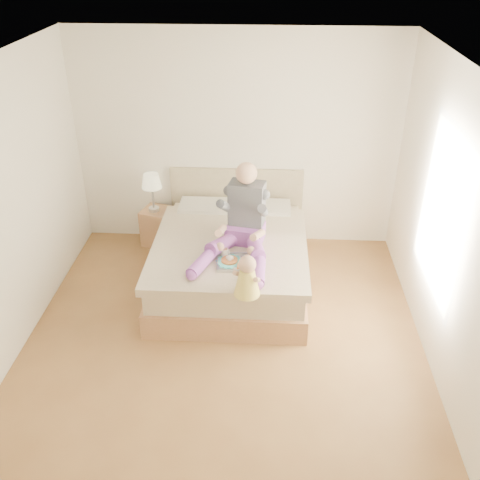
# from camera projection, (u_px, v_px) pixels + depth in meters

# --- Properties ---
(room) EXTENTS (4.02, 4.22, 2.71)m
(room) POSITION_uv_depth(u_px,v_px,m) (230.00, 207.00, 4.68)
(room) COLOR brown
(room) RESTS_ON ground
(bed) EXTENTS (1.70, 2.18, 1.00)m
(bed) POSITION_uv_depth(u_px,v_px,m) (231.00, 257.00, 6.21)
(bed) COLOR #946945
(bed) RESTS_ON ground
(nightstand) EXTENTS (0.48, 0.45, 0.49)m
(nightstand) POSITION_uv_depth(u_px,v_px,m) (159.00, 227.00, 6.98)
(nightstand) COLOR #946945
(nightstand) RESTS_ON ground
(lamp) EXTENTS (0.25, 0.25, 0.50)m
(lamp) POSITION_uv_depth(u_px,v_px,m) (152.00, 183.00, 6.65)
(lamp) COLOR #B6B9BD
(lamp) RESTS_ON nightstand
(adult) EXTENTS (0.80, 1.19, 0.94)m
(adult) POSITION_uv_depth(u_px,v_px,m) (242.00, 224.00, 5.71)
(adult) COLOR #7F3D99
(adult) RESTS_ON bed
(tray) EXTENTS (0.46, 0.37, 0.13)m
(tray) POSITION_uv_depth(u_px,v_px,m) (238.00, 261.00, 5.54)
(tray) COLOR #B6B9BD
(tray) RESTS_ON bed
(baby) EXTENTS (0.32, 0.37, 0.42)m
(baby) POSITION_uv_depth(u_px,v_px,m) (248.00, 278.00, 5.01)
(baby) COLOR #E9D449
(baby) RESTS_ON bed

